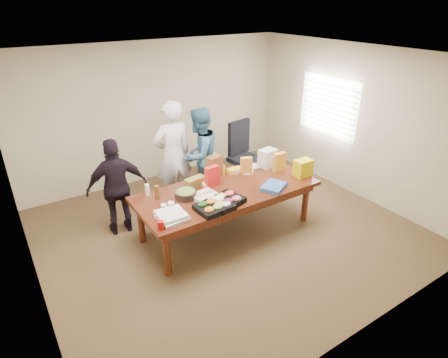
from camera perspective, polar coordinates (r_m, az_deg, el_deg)
floor at (r=6.09m, az=0.44°, el=-7.89°), size 5.50×5.00×0.02m
ceiling at (r=5.10m, az=0.55°, el=18.38°), size 5.50×5.00×0.02m
wall_back at (r=7.55m, az=-10.23°, el=9.97°), size 5.50×0.04×2.70m
wall_front at (r=3.86m, az=21.68°, el=-7.97°), size 5.50×0.04×2.70m
wall_left at (r=4.67m, az=-28.92°, el=-3.38°), size 0.04×5.00×2.70m
wall_right at (r=7.26m, az=19.10°, el=8.29°), size 0.04×5.00×2.70m
window_panel at (r=7.56m, az=15.59°, el=10.64°), size 0.03×1.40×1.10m
window_blinds at (r=7.53m, az=15.38°, el=10.61°), size 0.04×1.36×1.00m
conference_table at (r=5.88m, az=0.45°, el=-4.78°), size 2.80×1.20×0.75m
office_chair at (r=7.20m, az=3.35°, el=3.34°), size 0.72×0.72×1.23m
person_center at (r=6.46m, az=-7.82°, el=3.63°), size 0.70×0.47×1.90m
person_right at (r=6.68m, az=-3.74°, el=3.67°), size 1.02×0.93×1.71m
person_left at (r=5.92m, az=-15.99°, el=-1.22°), size 0.96×0.51×1.56m
veggie_tray at (r=5.15m, az=-1.47°, el=-4.33°), size 0.52×0.42×0.07m
fruit_tray at (r=5.28m, az=0.10°, el=-3.46°), size 0.59×0.52×0.08m
sheet_cake at (r=5.46m, az=-3.03°, el=-2.56°), size 0.39×0.31×0.06m
salad_bowl at (r=5.47m, az=-5.87°, el=-2.34°), size 0.37×0.37×0.11m
chip_bag_blue at (r=5.76m, az=7.61°, el=-1.14°), size 0.49×0.45×0.06m
chip_bag_red at (r=5.74m, az=-1.85°, el=0.43°), size 0.22×0.10×0.32m
chip_bag_yellow at (r=6.29m, az=8.46°, el=2.56°), size 0.22×0.09×0.33m
chip_bag_orange at (r=6.14m, az=3.41°, el=2.04°), size 0.20×0.14×0.29m
mayo_jar at (r=5.88m, az=-2.13°, el=0.08°), size 0.11×0.11×0.14m
mustard_bottle at (r=6.15m, az=-0.09°, el=1.42°), size 0.06×0.06×0.15m
dressing_bottle at (r=5.48m, az=-10.22°, el=-2.01°), size 0.08×0.08×0.20m
ranch_bottle at (r=5.59m, az=-11.63°, el=-1.65°), size 0.07×0.07×0.18m
banana_bunch at (r=6.22m, az=1.63°, el=1.32°), size 0.25×0.15×0.08m
bread_loaf at (r=5.79m, az=-4.42°, el=-0.43°), size 0.35×0.20×0.13m
kraft_bag at (r=6.07m, az=-1.49°, el=2.00°), size 0.28×0.20×0.34m
red_cup at (r=4.80m, az=-9.63°, el=-6.95°), size 0.10×0.10×0.11m
clear_cup_a at (r=5.18m, az=-8.07°, el=-4.12°), size 0.10×0.10×0.12m
clear_cup_b at (r=5.16m, az=-9.16°, el=-4.38°), size 0.10×0.10×0.11m
pizza_box_lower at (r=4.99m, az=-7.91°, el=-5.89°), size 0.38×0.38×0.04m
pizza_box_upper at (r=4.99m, az=-8.08°, el=-5.36°), size 0.38×0.38×0.04m
plate_a at (r=6.26m, az=3.36°, el=1.13°), size 0.27×0.27×0.01m
plate_b at (r=6.46m, az=4.34°, el=1.94°), size 0.27×0.27×0.02m
dip_bowl_a at (r=6.21m, az=1.91°, el=1.19°), size 0.18×0.18×0.06m
dip_bowl_b at (r=5.79m, az=-2.69°, el=-0.79°), size 0.15×0.15×0.05m
grocery_bag_white at (r=6.44m, az=6.67°, el=3.18°), size 0.33×0.26×0.31m
grocery_bag_yellow at (r=6.20m, az=12.00°, el=1.67°), size 0.28×0.19×0.28m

